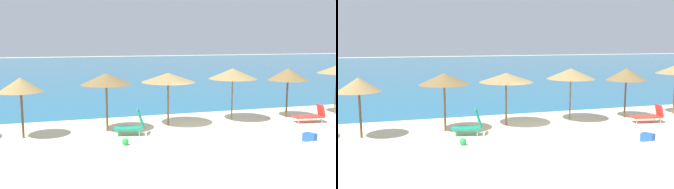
% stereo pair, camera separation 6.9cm
% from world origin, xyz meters
% --- Properties ---
extents(ground_plane, '(160.00, 160.00, 0.00)m').
position_xyz_m(ground_plane, '(0.00, 0.00, 0.00)').
color(ground_plane, beige).
extents(sea_water, '(160.00, 71.98, 0.01)m').
position_xyz_m(sea_water, '(0.00, 41.24, 0.00)').
color(sea_water, '#1E6B93').
rests_on(sea_water, ground_plane).
extents(beach_umbrella_1, '(1.91, 1.91, 2.66)m').
position_xyz_m(beach_umbrella_1, '(-7.91, 2.16, 2.34)').
color(beach_umbrella_1, brown).
rests_on(beach_umbrella_1, ground_plane).
extents(beach_umbrella_2, '(2.36, 2.36, 2.74)m').
position_xyz_m(beach_umbrella_2, '(-4.22, 2.28, 2.47)').
color(beach_umbrella_2, brown).
rests_on(beach_umbrella_2, ground_plane).
extents(beach_umbrella_3, '(2.69, 2.69, 2.64)m').
position_xyz_m(beach_umbrella_3, '(-1.12, 2.64, 2.41)').
color(beach_umbrella_3, brown).
rests_on(beach_umbrella_3, ground_plane).
extents(beach_umbrella_4, '(2.54, 2.54, 2.78)m').
position_xyz_m(beach_umbrella_4, '(2.43, 2.73, 2.50)').
color(beach_umbrella_4, brown).
rests_on(beach_umbrella_4, ground_plane).
extents(beach_umbrella_5, '(2.16, 2.16, 2.73)m').
position_xyz_m(beach_umbrella_5, '(5.69, 2.58, 2.39)').
color(beach_umbrella_5, brown).
rests_on(beach_umbrella_5, ground_plane).
extents(lounge_chair_1, '(1.46, 0.95, 1.20)m').
position_xyz_m(lounge_chair_1, '(-3.21, 1.25, 0.48)').
color(lounge_chair_1, '#199972').
rests_on(lounge_chair_1, ground_plane).
extents(lounge_chair_2, '(1.66, 0.88, 0.92)m').
position_xyz_m(lounge_chair_2, '(6.20, 1.14, 0.38)').
color(lounge_chair_2, red).
rests_on(lounge_chair_2, ground_plane).
extents(beach_ball, '(0.29, 0.29, 0.29)m').
position_xyz_m(beach_ball, '(-3.83, -0.24, 0.14)').
color(beach_ball, green).
rests_on(beach_ball, ground_plane).
extents(cooler_box, '(0.58, 0.63, 0.36)m').
position_xyz_m(cooler_box, '(3.74, -1.97, 0.18)').
color(cooler_box, blue).
rests_on(cooler_box, ground_plane).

